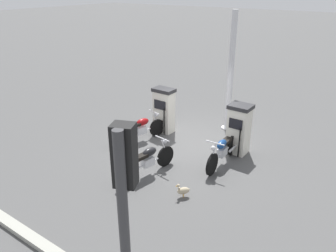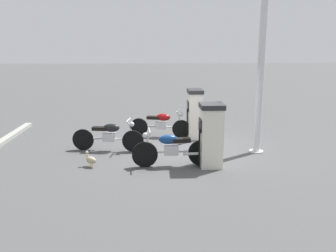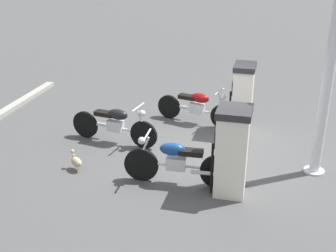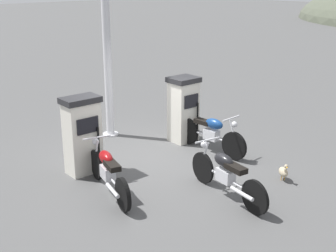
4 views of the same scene
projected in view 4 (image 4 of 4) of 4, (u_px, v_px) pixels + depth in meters
ground_plane at (155, 162)px, 9.98m from camera, size 120.00×120.00×0.00m
fuel_pump_near at (83, 135)px, 9.22m from camera, size 0.55×0.77×1.63m
fuel_pump_far at (183, 109)px, 11.04m from camera, size 0.64×0.69×1.61m
motorcycle_near_pump at (108, 171)px, 8.44m from camera, size 2.03×0.81×0.94m
motorcycle_far_pump at (211, 133)px, 10.43m from camera, size 2.09×0.56×0.96m
motorcycle_extra at (226, 173)px, 8.28m from camera, size 2.10×0.67×0.95m
wandering_duck at (284, 172)px, 9.03m from camera, size 0.36×0.33×0.40m
canopy_support_pole at (107, 57)px, 11.06m from camera, size 0.40×0.40×4.21m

